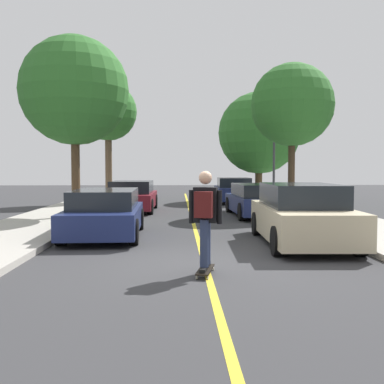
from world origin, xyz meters
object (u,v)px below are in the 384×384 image
Objects in this scene: parked_car_left_nearest at (105,213)px; fire_hydrant at (77,208)px; parked_car_left_near at (132,196)px; street_tree_left_nearest at (75,91)px; street_tree_right_near at (259,133)px; skateboarder at (205,214)px; parked_car_right_near at (256,200)px; street_tree_right_nearest at (292,105)px; street_tree_left_near at (108,113)px; parked_car_right_nearest at (301,215)px; skateboard at (205,270)px; streetlamp at (274,135)px; parked_car_right_far at (233,190)px.

parked_car_left_nearest is 5.93× the size of fire_hydrant.
parked_car_left_near reaches higher than parked_car_left_nearest.
parked_car_left_near is 0.66× the size of street_tree_left_nearest.
street_tree_left_nearest is at bearing -117.14° from parked_car_left_near.
street_tree_right_near is 3.58× the size of skateboarder.
skateboarder is at bearing -105.30° from parked_car_right_near.
street_tree_right_nearest is at bearing 68.11° from skateboarder.
parked_car_right_near is at bearing -43.73° from street_tree_left_near.
parked_car_right_nearest reaches higher than parked_car_right_near.
skateboard is (2.45, -11.44, -0.56)m from parked_car_left_near.
parked_car_right_near is at bearing -101.02° from street_tree_right_near.
parked_car_left_nearest is 15.33m from street_tree_right_near.
skateboarder is at bearing -106.82° from streetlamp.
street_tree_left_near is 7.09× the size of skateboard.
parked_car_right_near is 2.61× the size of skateboarder.
skateboarder is at bearing -77.97° from parked_car_left_near.
parked_car_right_near is 1.01× the size of parked_car_right_far.
skateboarder is at bearing -62.94° from fire_hydrant.
street_tree_right_nearest reaches higher than streetlamp.
street_tree_left_near is at bearing 104.71° from skateboard.
parked_car_right_far is 0.73× the size of street_tree_right_nearest.
parked_car_right_nearest is 11.62m from streetlamp.
parked_car_right_far is (-0.00, 6.94, 0.02)m from parked_car_right_near.
street_tree_left_near reaches higher than street_tree_right_nearest.
parked_car_left_near is 5.35m from street_tree_left_nearest.
skateboard is (-4.20, -17.81, -3.79)m from street_tree_right_near.
parked_car_right_nearest is 8.44m from street_tree_right_nearest.
skateboarder is (2.45, -4.41, 0.43)m from parked_car_left_nearest.
fire_hydrant is at bearing -141.76° from streetlamp.
street_tree_left_nearest is 12.72m from street_tree_right_near.
skateboarder is (-0.01, -0.03, 0.98)m from skateboard.
streetlamp is at bearing 38.24° from fire_hydrant.
parked_car_left_near is at bearing 68.19° from fire_hydrant.
street_tree_left_near is (-6.66, 6.37, 4.12)m from parked_car_right_near.
parked_car_left_near is at bearing 120.76° from parked_car_right_nearest.
street_tree_left_near is (-6.65, -0.57, 4.09)m from parked_car_right_far.
streetlamp is (8.40, 5.99, -1.05)m from street_tree_left_nearest.
street_tree_right_nearest is (8.31, -5.22, -0.32)m from street_tree_left_near.
parked_car_left_nearest is 1.00× the size of parked_car_left_near.
streetlamp is (6.75, 2.75, 2.87)m from parked_car_left_near.
parked_car_left_near is 0.68× the size of street_tree_right_near.
skateboard is at bearing -75.29° from street_tree_left_near.
street_tree_right_nearest is at bearing 68.08° from skateboard.
parked_car_left_nearest is 12.86m from parked_car_right_far.
parked_car_right_far is 5.07× the size of skateboard.
parked_car_right_far is 16.44m from skateboard.
fire_hydrant is 0.81× the size of skateboard.
streetlamp reaches higher than skateboarder.
skateboarder reaches higher than parked_car_right_nearest.
street_tree_left_near is at bearing -175.11° from parked_car_right_far.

